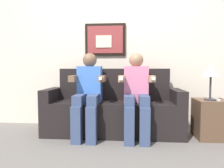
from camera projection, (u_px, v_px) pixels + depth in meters
ground_plane at (111, 141)px, 2.56m from camera, size 5.55×5.55×0.00m
back_wall_assembly at (115, 43)px, 3.23m from camera, size 4.27×0.10×2.60m
couch at (113, 111)px, 2.87m from camera, size 1.87×0.58×0.90m
person_on_left at (88, 91)px, 2.71m from camera, size 0.46×0.56×1.11m
person_on_right at (136, 91)px, 2.66m from camera, size 0.46×0.56×1.11m
side_table_right at (211, 119)px, 2.66m from camera, size 0.40×0.40×0.50m
table_lamp at (211, 72)px, 2.58m from camera, size 0.22×0.22×0.46m
spare_remote_on_table at (217, 99)px, 2.61m from camera, size 0.04×0.13×0.02m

